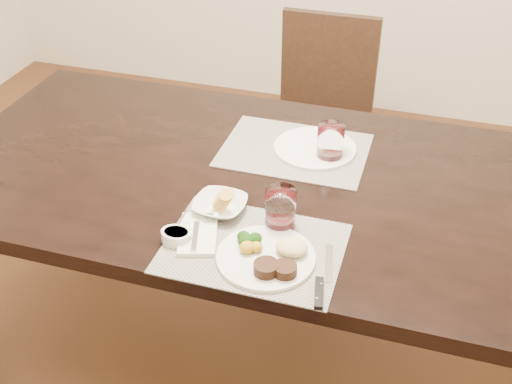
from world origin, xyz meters
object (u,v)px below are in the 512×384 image
(steak_knife, at_px, (321,285))
(far_plate, at_px, (315,148))
(cracker_bowl, at_px, (220,205))
(chair_far, at_px, (321,110))
(wine_glass_near, at_px, (280,210))
(dinner_plate, at_px, (270,256))

(steak_knife, height_order, far_plate, same)
(cracker_bowl, bearing_deg, steak_knife, -32.87)
(chair_far, height_order, far_plate, chair_far)
(wine_glass_near, relative_size, far_plate, 0.43)
(wine_glass_near, bearing_deg, chair_far, 96.03)
(far_plate, bearing_deg, cracker_bowl, -114.18)
(chair_far, bearing_deg, far_plate, -80.41)
(wine_glass_near, distance_m, far_plate, 0.42)
(dinner_plate, bearing_deg, wine_glass_near, 79.67)
(steak_knife, distance_m, wine_glass_near, 0.26)
(dinner_plate, height_order, wine_glass_near, wine_glass_near)
(chair_far, relative_size, cracker_bowl, 6.07)
(far_plate, bearing_deg, chair_far, 99.59)
(cracker_bowl, xyz_separation_m, far_plate, (0.18, 0.40, -0.01))
(chair_far, xyz_separation_m, dinner_plate, (0.14, -1.30, 0.26))
(wine_glass_near, bearing_deg, far_plate, 89.53)
(chair_far, bearing_deg, steak_knife, -78.33)
(chair_far, xyz_separation_m, cracker_bowl, (-0.05, -1.14, 0.27))
(cracker_bowl, distance_m, far_plate, 0.44)
(dinner_plate, relative_size, cracker_bowl, 1.70)
(steak_knife, height_order, cracker_bowl, cracker_bowl)
(chair_far, distance_m, far_plate, 0.80)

